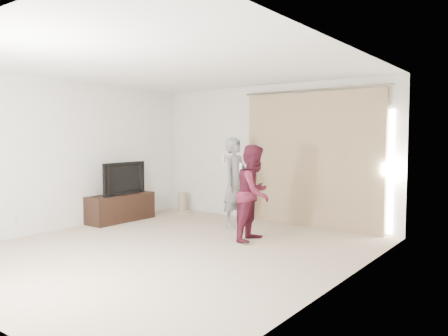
{
  "coord_description": "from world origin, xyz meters",
  "views": [
    {
      "loc": [
        4.31,
        -4.44,
        1.6
      ],
      "look_at": [
        0.06,
        1.2,
        1.11
      ],
      "focal_mm": 35.0,
      "sensor_mm": 36.0,
      "label": 1
    }
  ],
  "objects_px": {
    "tv_console": "(121,208)",
    "tv": "(120,178)",
    "person_man": "(235,182)",
    "person_woman": "(254,193)"
  },
  "relations": [
    {
      "from": "person_man",
      "to": "person_woman",
      "type": "relative_size",
      "value": 1.07
    },
    {
      "from": "tv_console",
      "to": "person_man",
      "type": "bearing_deg",
      "value": 23.73
    },
    {
      "from": "tv_console",
      "to": "person_woman",
      "type": "distance_m",
      "value": 2.96
    },
    {
      "from": "person_man",
      "to": "person_woman",
      "type": "distance_m",
      "value": 1.1
    },
    {
      "from": "person_man",
      "to": "person_woman",
      "type": "xyz_separation_m",
      "value": [
        0.85,
        -0.69,
        -0.06
      ]
    },
    {
      "from": "person_woman",
      "to": "person_man",
      "type": "bearing_deg",
      "value": 141.2
    },
    {
      "from": "tv_console",
      "to": "tv",
      "type": "distance_m",
      "value": 0.57
    },
    {
      "from": "tv",
      "to": "person_man",
      "type": "height_order",
      "value": "person_man"
    },
    {
      "from": "person_woman",
      "to": "tv_console",
      "type": "bearing_deg",
      "value": -175.7
    },
    {
      "from": "tv_console",
      "to": "tv",
      "type": "height_order",
      "value": "tv"
    }
  ]
}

